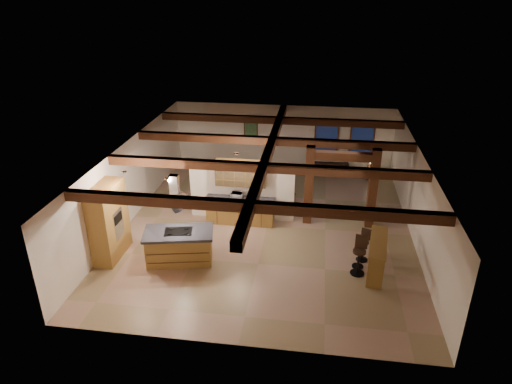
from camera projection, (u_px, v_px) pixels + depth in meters
The scene contains 23 objects.
ground at pixel (267, 225), 16.39m from camera, with size 12.00×12.00×0.00m, color tan.
room_walls at pixel (268, 180), 15.64m from camera, with size 12.00×12.00×12.00m.
ceiling_beams at pixel (268, 153), 15.23m from camera, with size 10.00×12.00×0.28m.
timber_posts at pixel (341, 179), 15.78m from camera, with size 2.50×0.30×2.90m.
partition_wall at pixel (242, 190), 16.51m from camera, with size 3.80×0.18×2.20m, color white.
pantry_cabinet at pixel (109, 222), 14.15m from camera, with size 0.67×1.60×2.40m.
back_counter at pixel (240, 211), 16.42m from camera, with size 2.50×0.66×0.94m.
upper_display_cabinet at pixel (241, 173), 16.02m from camera, with size 1.80×0.36×0.95m.
range_hood at pixel (176, 210), 13.61m from camera, with size 1.10×1.10×1.40m.
back_windows at pixel (344, 138), 20.73m from camera, with size 2.70×0.07×1.70m.
framed_art at pixel (251, 130), 21.20m from camera, with size 0.65×0.05×0.85m.
recessed_cans at pixel (178, 167), 13.77m from camera, with size 3.16×2.46×0.03m.
kitchen_island at pixel (179, 246), 14.14m from camera, with size 2.29×1.52×1.05m.
dining_table at pixel (271, 189), 18.48m from camera, with size 1.76×0.98×0.62m, color #422010.
sofa at pixel (328, 166), 20.94m from camera, with size 1.84×0.72×0.54m, color black.
microwave at pixel (237, 196), 16.19m from camera, with size 0.41×0.28×0.23m, color #ADAEB2.
bar_counter at pixel (377, 251), 13.54m from camera, with size 0.76×2.02×1.03m.
side_table at pixel (372, 173), 20.16m from camera, with size 0.46×0.46×0.57m, color #361C0D.
table_lamp at pixel (373, 161), 19.94m from camera, with size 0.30×0.30×0.36m.
bar_stool_a at pixel (359, 255), 13.48m from camera, with size 0.45×0.46×1.23m.
bar_stool_b at pixel (364, 245), 14.17m from camera, with size 0.40×0.40×1.04m.
bar_stool_c at pixel (359, 252), 13.84m from camera, with size 0.36×0.37×1.02m.
dining_chairs at pixel (271, 184), 18.38m from camera, with size 2.08×2.08×1.09m.
Camera 1 is at (1.61, -14.28, 7.99)m, focal length 32.00 mm.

